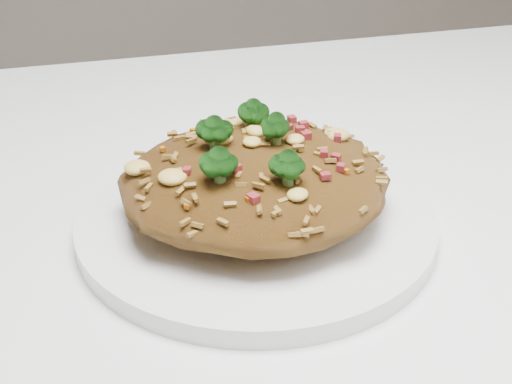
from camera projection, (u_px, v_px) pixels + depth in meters
dining_table at (339, 341)px, 0.53m from camera, size 1.20×0.80×0.75m
plate at (256, 219)px, 0.49m from camera, size 0.25×0.25×0.01m
fried_rice at (256, 171)px, 0.47m from camera, size 0.18×0.16×0.07m
fork at (291, 153)px, 0.56m from camera, size 0.14×0.10×0.00m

